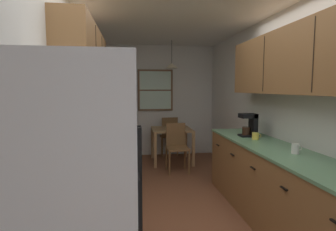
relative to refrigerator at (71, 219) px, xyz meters
name	(u,v)px	position (x,y,z in m)	size (l,w,h in m)	color
ground_plane	(176,198)	(0.94, 2.24, -0.86)	(12.00, 12.00, 0.00)	brown
wall_left	(75,110)	(-0.41, 2.24, 0.41)	(0.10, 9.00, 2.55)	silver
wall_right	(268,108)	(2.29, 2.24, 0.41)	(0.10, 9.00, 2.55)	silver
wall_back	(158,101)	(0.94, 4.89, 0.41)	(4.40, 0.10, 2.55)	silver
ceiling_slab	(176,11)	(0.94, 2.24, 1.73)	(4.40, 9.00, 0.08)	white
refrigerator	(71,219)	(0.00, 0.00, 0.00)	(0.74, 0.78, 1.72)	silver
stove_range	(86,223)	(-0.05, 0.72, -0.39)	(0.66, 0.62, 1.10)	white
microwave_over_range	(66,75)	(-0.16, 0.72, 0.81)	(0.39, 0.62, 0.32)	white
counter_left	(101,178)	(-0.06, 1.92, -0.41)	(0.64, 1.78, 0.90)	olive
upper_cabinets_left	(85,60)	(-0.20, 1.87, 1.03)	(0.33, 1.86, 0.73)	olive
counter_right	(279,189)	(1.94, 1.27, -0.41)	(0.64, 3.07, 0.90)	olive
upper_cabinets_right	(299,60)	(2.08, 1.22, 1.00)	(0.33, 2.75, 0.72)	olive
dining_table	(172,134)	(1.16, 4.14, -0.26)	(0.82, 0.83, 0.72)	#A87F51
dining_chair_near	(177,145)	(1.17, 3.51, -0.36)	(0.41, 0.41, 0.90)	brown
dining_chair_far	(169,134)	(1.19, 4.76, -0.36)	(0.42, 0.42, 0.90)	brown
pendant_light	(172,66)	(1.16, 4.14, 1.17)	(0.26, 0.26, 0.57)	black
back_window	(155,90)	(0.88, 4.82, 0.66)	(0.80, 0.05, 0.95)	brown
trash_bin	(127,160)	(0.24, 3.35, -0.57)	(0.34, 0.34, 0.59)	#3F3F42
storage_canister	(94,143)	(-0.06, 1.36, 0.15)	(0.12, 0.12, 0.21)	#265999
dish_towel	(130,209)	(0.30, 0.87, -0.36)	(0.02, 0.16, 0.24)	white
coffee_maker	(250,124)	(1.95, 2.08, 0.21)	(0.22, 0.18, 0.32)	black
mug_by_coffeemaker	(256,136)	(1.93, 1.84, 0.08)	(0.12, 0.09, 0.09)	#E5CC4C
mug_spare	(296,149)	(1.98, 1.06, 0.09)	(0.11, 0.07, 0.11)	white
table_serving_bowl	(173,127)	(1.20, 4.14, -0.11)	(0.19, 0.19, 0.06)	silver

